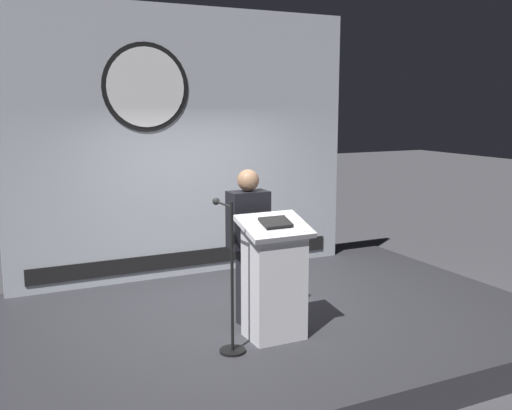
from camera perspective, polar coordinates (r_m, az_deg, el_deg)
ground_plane at (r=6.47m, az=-0.73°, el=-13.32°), size 40.00×40.00×0.00m
stage_platform at (r=6.42m, az=-0.74°, el=-12.09°), size 6.40×4.00×0.30m
banner_display at (r=7.68m, az=-6.79°, el=5.85°), size 4.57×0.12×3.44m
podium at (r=5.69m, az=1.78°, el=-7.22°), size 0.64×0.49×1.19m
speaker_person at (r=6.02m, az=-0.75°, el=-3.94°), size 0.40×0.26×1.59m
microphone_stand at (r=5.43m, az=-2.52°, el=-9.11°), size 0.24×0.51×1.39m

